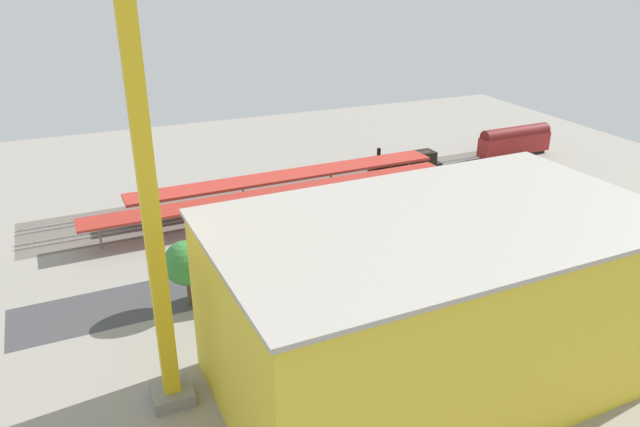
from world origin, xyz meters
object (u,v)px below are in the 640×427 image
(parked_car_1, at_px, (497,210))
(parked_car_3, at_px, (425,224))
(locomotive, at_px, (406,162))
(street_tree_4, at_px, (363,237))
(street_tree_2, at_px, (240,254))
(tower_crane, at_px, (136,190))
(traffic_light, at_px, (240,229))
(platform_canopy_near, at_px, (278,193))
(construction_building, at_px, (434,302))
(parked_car_2, at_px, (466,216))
(box_truck_0, at_px, (281,301))
(street_tree_5, at_px, (527,206))
(street_tree_3, at_px, (234,262))
(passenger_coach, at_px, (515,141))
(platform_canopy_far, at_px, (288,176))
(parked_car_0, at_px, (528,204))
(street_tree_1, at_px, (497,217))
(street_tree_0, at_px, (186,263))

(parked_car_1, xyz_separation_m, parked_car_3, (13.27, 0.36, 0.07))
(locomotive, xyz_separation_m, street_tree_4, (24.75, 31.40, 3.02))
(locomotive, height_order, street_tree_2, street_tree_2)
(tower_crane, xyz_separation_m, traffic_light, (-14.14, -24.45, -16.07))
(platform_canopy_near, height_order, construction_building, construction_building)
(parked_car_2, height_order, traffic_light, traffic_light)
(street_tree_4, bearing_deg, street_tree_2, -2.87)
(box_truck_0, bearing_deg, locomotive, -135.58)
(locomotive, bearing_deg, platform_canopy_near, 20.40)
(tower_crane, bearing_deg, street_tree_5, -163.66)
(street_tree_3, bearing_deg, platform_canopy_near, -121.62)
(tower_crane, distance_m, traffic_light, 32.50)
(passenger_coach, distance_m, tower_crane, 91.75)
(tower_crane, height_order, traffic_light, tower_crane)
(locomotive, distance_m, street_tree_4, 40.09)
(parked_car_1, bearing_deg, box_truck_0, 18.91)
(parked_car_1, xyz_separation_m, parked_car_2, (6.01, 0.33, 0.07))
(parked_car_1, bearing_deg, platform_canopy_far, -34.53)
(box_truck_0, bearing_deg, street_tree_4, -157.28)
(passenger_coach, xyz_separation_m, box_truck_0, (62.47, 36.73, -1.50))
(platform_canopy_far, distance_m, tower_crane, 53.48)
(passenger_coach, bearing_deg, parked_car_0, 55.05)
(platform_canopy_far, relative_size, box_truck_0, 6.17)
(box_truck_0, distance_m, street_tree_2, 7.60)
(box_truck_0, xyz_separation_m, street_tree_5, (-38.71, -5.75, 2.96))
(box_truck_0, bearing_deg, construction_building, 121.56)
(parked_car_0, relative_size, street_tree_3, 0.64)
(platform_canopy_far, distance_m, parked_car_1, 33.61)
(box_truck_0, height_order, street_tree_5, street_tree_5)
(platform_canopy_near, bearing_deg, tower_crane, 56.93)
(construction_building, xyz_separation_m, tower_crane, (24.07, -5.50, 12.51))
(parked_car_0, relative_size, construction_building, 0.11)
(platform_canopy_near, relative_size, street_tree_2, 7.53)
(platform_canopy_far, relative_size, parked_car_0, 11.78)
(locomotive, bearing_deg, parked_car_0, 111.28)
(parked_car_0, xyz_separation_m, street_tree_1, (13.63, 9.10, 3.78))
(street_tree_5, bearing_deg, parked_car_2, -61.39)
(parked_car_2, distance_m, traffic_light, 35.15)
(parked_car_0, xyz_separation_m, street_tree_4, (33.70, 8.43, 4.19))
(platform_canopy_near, relative_size, tower_crane, 1.60)
(platform_canopy_far, height_order, locomotive, locomotive)
(passenger_coach, distance_m, street_tree_5, 39.07)
(parked_car_3, xyz_separation_m, tower_crane, (41.83, 23.40, 19.78))
(parked_car_1, distance_m, parked_car_3, 13.27)
(passenger_coach, distance_m, street_tree_2, 72.14)
(street_tree_4, bearing_deg, locomotive, -128.25)
(platform_canopy_far, relative_size, traffic_light, 7.74)
(street_tree_0, distance_m, street_tree_4, 21.78)
(parked_car_2, height_order, street_tree_3, street_tree_3)
(platform_canopy_near, height_order, box_truck_0, platform_canopy_near)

